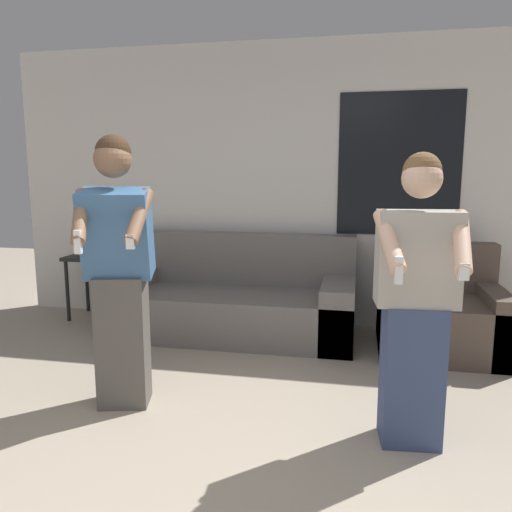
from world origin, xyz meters
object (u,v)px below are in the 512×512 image
object	(u,v)px
person_right	(416,303)
side_table	(94,265)
armchair	(439,315)
person_left	(119,272)
couch	(234,301)

from	to	relation	value
person_right	side_table	bearing A→B (deg)	147.21
armchair	person_left	size ratio (longest dim) A/B	0.58
person_right	couch	bearing A→B (deg)	129.95
person_left	armchair	bearing A→B (deg)	34.54
side_table	person_right	xyz separation A→B (m)	(2.93, -1.89, 0.25)
couch	person_right	world-z (taller)	person_right
person_left	person_right	xyz separation A→B (m)	(1.75, -0.10, -0.08)
armchair	side_table	xyz separation A→B (m)	(-3.31, 0.32, 0.25)
armchair	person_right	xyz separation A→B (m)	(-0.38, -1.57, 0.49)
armchair	person_left	xyz separation A→B (m)	(-2.13, -1.46, 0.57)
person_right	person_left	bearing A→B (deg)	176.62
side_table	person_left	bearing A→B (deg)	-56.43
couch	person_left	size ratio (longest dim) A/B	1.30
couch	person_left	world-z (taller)	person_left
side_table	person_left	distance (m)	2.17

